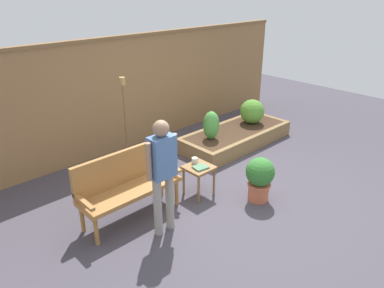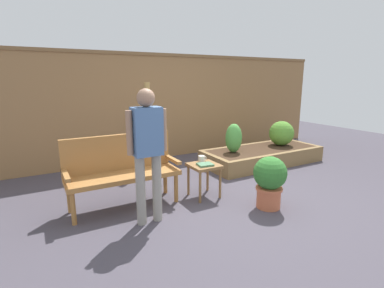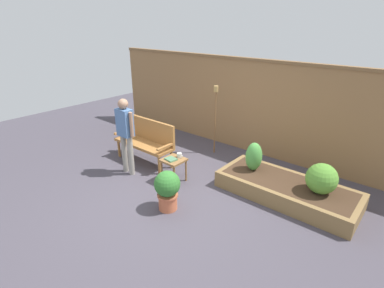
# 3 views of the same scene
# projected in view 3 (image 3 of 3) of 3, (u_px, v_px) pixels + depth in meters

# --- Properties ---
(ground_plane) EXTENTS (14.00, 14.00, 0.00)m
(ground_plane) POSITION_uv_depth(u_px,v_px,m) (175.00, 194.00, 5.38)
(ground_plane) COLOR #47424C
(fence_back) EXTENTS (8.40, 0.14, 2.16)m
(fence_back) POSITION_uv_depth(u_px,v_px,m) (251.00, 106.00, 6.79)
(fence_back) COLOR olive
(fence_back) RESTS_ON ground_plane
(garden_bench) EXTENTS (1.44, 0.48, 0.94)m
(garden_bench) POSITION_uv_depth(u_px,v_px,m) (147.00, 138.00, 6.45)
(garden_bench) COLOR #A87038
(garden_bench) RESTS_ON ground_plane
(side_table) EXTENTS (0.40, 0.40, 0.48)m
(side_table) POSITION_uv_depth(u_px,v_px,m) (174.00, 163.00, 5.65)
(side_table) COLOR olive
(side_table) RESTS_ON ground_plane
(cup_on_table) EXTENTS (0.13, 0.09, 0.09)m
(cup_on_table) POSITION_uv_depth(u_px,v_px,m) (179.00, 155.00, 5.66)
(cup_on_table) COLOR silver
(cup_on_table) RESTS_ON side_table
(book_on_table) EXTENTS (0.23, 0.20, 0.03)m
(book_on_table) POSITION_uv_depth(u_px,v_px,m) (171.00, 159.00, 5.58)
(book_on_table) COLOR #4C7A56
(book_on_table) RESTS_ON side_table
(potted_boxwood) EXTENTS (0.43, 0.43, 0.69)m
(potted_boxwood) POSITION_uv_depth(u_px,v_px,m) (167.00, 188.00, 4.81)
(potted_boxwood) COLOR #C66642
(potted_boxwood) RESTS_ON ground_plane
(raised_planter_bed) EXTENTS (2.40, 1.00, 0.30)m
(raised_planter_bed) POSITION_uv_depth(u_px,v_px,m) (286.00, 190.00, 5.23)
(raised_planter_bed) COLOR olive
(raised_planter_bed) RESTS_ON ground_plane
(shrub_near_bench) EXTENTS (0.31, 0.31, 0.55)m
(shrub_near_bench) POSITION_uv_depth(u_px,v_px,m) (254.00, 157.00, 5.50)
(shrub_near_bench) COLOR brown
(shrub_near_bench) RESTS_ON raised_planter_bed
(shrub_far_corner) EXTENTS (0.50, 0.50, 0.50)m
(shrub_far_corner) POSITION_uv_depth(u_px,v_px,m) (322.00, 179.00, 4.78)
(shrub_far_corner) COLOR brown
(shrub_far_corner) RESTS_ON raised_planter_bed
(tiki_torch) EXTENTS (0.10, 0.10, 1.60)m
(tiki_torch) POSITION_uv_depth(u_px,v_px,m) (215.00, 108.00, 6.63)
(tiki_torch) COLOR brown
(tiki_torch) RESTS_ON ground_plane
(person_by_bench) EXTENTS (0.47, 0.20, 1.56)m
(person_by_bench) POSITION_uv_depth(u_px,v_px,m) (125.00, 130.00, 5.77)
(person_by_bench) COLOR gray
(person_by_bench) RESTS_ON ground_plane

